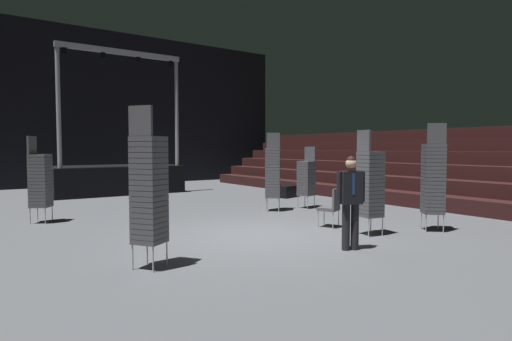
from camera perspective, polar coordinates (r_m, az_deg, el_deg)
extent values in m
cube|color=#515459|center=(9.31, -0.08, -9.11)|extent=(22.00, 30.00, 0.10)
cube|color=black|center=(23.18, -21.82, 7.99)|extent=(22.00, 0.30, 8.00)
cube|color=black|center=(14.83, 20.07, -3.67)|extent=(0.75, 24.00, 0.45)
cube|color=black|center=(15.40, 21.72, -1.78)|extent=(0.75, 24.00, 0.45)
cube|color=black|center=(16.00, 23.24, -0.02)|extent=(0.75, 24.00, 0.45)
cube|color=black|center=(16.62, 24.65, 1.61)|extent=(0.75, 24.00, 0.45)
cube|color=black|center=(17.27, 25.96, 3.11)|extent=(0.75, 24.00, 0.45)
cube|color=black|center=(17.93, 27.18, 4.51)|extent=(0.75, 24.00, 0.45)
cube|color=black|center=(18.88, -18.66, -1.15)|extent=(5.20, 2.82, 1.17)
cylinder|color=#9EA0A8|center=(17.26, -25.34, 7.89)|extent=(0.16, 0.16, 4.58)
cylinder|color=#9EA0A8|center=(18.61, -10.78, 7.75)|extent=(0.16, 0.16, 4.58)
cube|color=#9EA0A8|center=(18.13, -17.90, 15.10)|extent=(4.90, 0.20, 0.20)
cylinder|color=black|center=(17.60, -24.67, 14.61)|extent=(0.18, 0.18, 0.22)
cylinder|color=black|center=(17.90, -20.11, 14.50)|extent=(0.18, 0.18, 0.22)
cylinder|color=black|center=(18.30, -15.72, 14.31)|extent=(0.18, 0.18, 0.22)
cylinder|color=black|center=(18.79, -11.56, 14.06)|extent=(0.18, 0.18, 0.22)
cylinder|color=black|center=(8.14, 13.31, -7.47)|extent=(0.15, 0.15, 0.87)
cylinder|color=black|center=(8.07, 12.16, -7.56)|extent=(0.15, 0.15, 0.87)
cube|color=silver|center=(7.95, 12.99, -2.32)|extent=(0.20, 0.16, 0.62)
cube|color=black|center=(8.00, 12.80, -2.28)|extent=(0.46, 0.36, 0.62)
cube|color=navy|center=(7.89, 13.17, -1.82)|extent=(0.06, 0.03, 0.39)
cylinder|color=black|center=(8.11, 14.30, -2.15)|extent=(0.12, 0.12, 0.57)
cylinder|color=black|center=(7.90, 11.27, -2.24)|extent=(0.12, 0.12, 0.57)
sphere|color=#DBAD89|center=(7.98, 12.84, 0.93)|extent=(0.20, 0.20, 0.20)
sphere|color=black|center=(7.97, 12.84, 1.33)|extent=(0.17, 0.17, 0.17)
cylinder|color=#B2B5BA|center=(10.70, 21.62, -6.37)|extent=(0.02, 0.02, 0.40)
cylinder|color=#B2B5BA|center=(10.80, 23.58, -6.32)|extent=(0.02, 0.02, 0.40)
cylinder|color=#B2B5BA|center=(10.34, 22.17, -6.70)|extent=(0.02, 0.02, 0.40)
cylinder|color=#B2B5BA|center=(10.45, 24.19, -6.64)|extent=(0.02, 0.02, 0.40)
cube|color=#4C4C51|center=(10.53, 22.92, -5.20)|extent=(0.62, 0.62, 0.08)
cube|color=#4C4C51|center=(10.52, 22.92, -4.75)|extent=(0.62, 0.62, 0.08)
cube|color=#4C4C51|center=(10.51, 22.93, -4.29)|extent=(0.62, 0.62, 0.08)
cube|color=#4C4C51|center=(10.50, 22.94, -3.83)|extent=(0.62, 0.62, 0.08)
cube|color=#4C4C51|center=(10.49, 22.95, -3.37)|extent=(0.62, 0.62, 0.08)
cube|color=#4C4C51|center=(10.48, 22.96, -2.90)|extent=(0.62, 0.62, 0.08)
cube|color=#4C4C51|center=(10.48, 22.97, -2.44)|extent=(0.62, 0.62, 0.08)
cube|color=#4C4C51|center=(10.47, 22.98, -1.98)|extent=(0.62, 0.62, 0.08)
cube|color=#4C4C51|center=(10.46, 22.99, -1.51)|extent=(0.62, 0.62, 0.08)
cube|color=#4C4C51|center=(10.46, 23.00, -1.05)|extent=(0.62, 0.62, 0.08)
cube|color=#4C4C51|center=(10.45, 23.01, -0.58)|extent=(0.62, 0.62, 0.08)
cube|color=#4C4C51|center=(10.45, 23.02, -0.12)|extent=(0.62, 0.62, 0.08)
cube|color=#4C4C51|center=(10.44, 23.03, 0.35)|extent=(0.62, 0.62, 0.08)
cube|color=#4C4C51|center=(10.44, 23.04, 0.81)|extent=(0.62, 0.62, 0.08)
cube|color=#4C4C51|center=(10.44, 23.05, 1.28)|extent=(0.62, 0.62, 0.08)
cube|color=#4C4C51|center=(10.43, 23.06, 1.75)|extent=(0.62, 0.62, 0.08)
cube|color=#4C4C51|center=(10.43, 23.07, 2.21)|extent=(0.62, 0.62, 0.08)
cube|color=#4C4C51|center=(10.43, 23.08, 2.68)|extent=(0.62, 0.62, 0.08)
cube|color=#4C4C51|center=(10.43, 23.09, 3.15)|extent=(0.62, 0.62, 0.08)
cube|color=#4C4C51|center=(10.25, 23.43, 4.67)|extent=(0.34, 0.30, 0.46)
cylinder|color=#B2B5BA|center=(12.22, -26.02, -5.31)|extent=(0.02, 0.02, 0.40)
cylinder|color=#B2B5BA|center=(11.88, -26.79, -5.56)|extent=(0.02, 0.02, 0.40)
cylinder|color=#B2B5BA|center=(12.38, -27.63, -5.24)|extent=(0.02, 0.02, 0.40)
cylinder|color=#B2B5BA|center=(12.05, -28.43, -5.49)|extent=(0.02, 0.02, 0.40)
cube|color=#4C4C51|center=(12.10, -27.25, -4.26)|extent=(0.61, 0.61, 0.08)
cube|color=#4C4C51|center=(12.09, -27.26, -3.86)|extent=(0.61, 0.61, 0.08)
cube|color=#4C4C51|center=(12.08, -27.26, -3.46)|extent=(0.61, 0.61, 0.08)
cube|color=#4C4C51|center=(12.07, -27.27, -3.06)|extent=(0.61, 0.61, 0.08)
cube|color=#4C4C51|center=(12.06, -27.28, -2.66)|extent=(0.61, 0.61, 0.08)
cube|color=#4C4C51|center=(12.05, -27.29, -2.26)|extent=(0.61, 0.61, 0.08)
cube|color=#4C4C51|center=(12.05, -27.30, -1.86)|extent=(0.61, 0.61, 0.08)
cube|color=#4C4C51|center=(12.04, -27.31, -1.45)|extent=(0.61, 0.61, 0.08)
cube|color=#4C4C51|center=(12.03, -27.32, -1.05)|extent=(0.61, 0.61, 0.08)
cube|color=#4C4C51|center=(12.03, -27.33, -0.64)|extent=(0.61, 0.61, 0.08)
cube|color=#4C4C51|center=(12.02, -27.34, -0.24)|extent=(0.61, 0.61, 0.08)
cube|color=#4C4C51|center=(12.02, -27.35, 0.16)|extent=(0.61, 0.61, 0.08)
cube|color=#4C4C51|center=(12.02, -27.36, 0.57)|extent=(0.61, 0.61, 0.08)
cube|color=#4C4C51|center=(12.01, -27.37, 0.97)|extent=(0.61, 0.61, 0.08)
cube|color=#4C4C51|center=(12.01, -27.38, 1.38)|extent=(0.61, 0.61, 0.08)
cube|color=#4C4C51|center=(12.01, -27.39, 1.78)|extent=(0.61, 0.61, 0.08)
cube|color=#4C4C51|center=(12.10, -28.25, 3.06)|extent=(0.26, 0.37, 0.46)
cylinder|color=#B2B5BA|center=(12.64, 3.12, -4.74)|extent=(0.02, 0.02, 0.40)
cylinder|color=#B2B5BA|center=(12.66, 1.39, -4.72)|extent=(0.02, 0.02, 0.40)
cylinder|color=#B2B5BA|center=(13.01, 3.19, -4.52)|extent=(0.02, 0.02, 0.40)
cylinder|color=#B2B5BA|center=(13.03, 1.52, -4.50)|extent=(0.02, 0.02, 0.40)
cube|color=#4C4C51|center=(12.80, 2.31, -3.54)|extent=(0.62, 0.62, 0.08)
cube|color=#4C4C51|center=(12.79, 2.31, -3.17)|extent=(0.62, 0.62, 0.08)
cube|color=#4C4C51|center=(12.79, 2.31, -2.79)|extent=(0.62, 0.62, 0.08)
cube|color=#4C4C51|center=(12.78, 2.31, -2.41)|extent=(0.62, 0.62, 0.08)
cube|color=#4C4C51|center=(12.77, 2.31, -2.03)|extent=(0.62, 0.62, 0.08)
cube|color=#4C4C51|center=(12.76, 2.31, -1.65)|extent=(0.62, 0.62, 0.08)
cube|color=#4C4C51|center=(12.76, 2.31, -1.27)|extent=(0.62, 0.62, 0.08)
cube|color=#4C4C51|center=(12.75, 2.31, -0.89)|extent=(0.62, 0.62, 0.08)
cube|color=#4C4C51|center=(12.74, 2.31, -0.50)|extent=(0.62, 0.62, 0.08)
cube|color=#4C4C51|center=(12.74, 2.31, -0.12)|extent=(0.62, 0.62, 0.08)
cube|color=#4C4C51|center=(12.73, 2.31, 0.26)|extent=(0.62, 0.62, 0.08)
cube|color=#4C4C51|center=(12.73, 2.32, 0.64)|extent=(0.62, 0.62, 0.08)
cube|color=#4C4C51|center=(12.73, 2.32, 1.02)|extent=(0.62, 0.62, 0.08)
cube|color=#4C4C51|center=(12.72, 2.32, 1.41)|extent=(0.62, 0.62, 0.08)
cube|color=#4C4C51|center=(12.72, 2.32, 1.79)|extent=(0.62, 0.62, 0.08)
cube|color=#4C4C51|center=(12.72, 2.32, 2.17)|extent=(0.62, 0.62, 0.08)
cube|color=#4C4C51|center=(12.72, 2.32, 2.55)|extent=(0.62, 0.62, 0.08)
cube|color=#4C4C51|center=(12.72, 2.32, 2.94)|extent=(0.62, 0.62, 0.08)
cube|color=#4C4C51|center=(12.92, 2.37, 4.15)|extent=(0.34, 0.30, 0.46)
cylinder|color=#B2B5BA|center=(13.26, 7.02, -4.39)|extent=(0.02, 0.02, 0.40)
cylinder|color=#B2B5BA|center=(13.49, 5.72, -4.26)|extent=(0.02, 0.02, 0.40)
cylinder|color=#B2B5BA|center=(13.57, 7.98, -4.23)|extent=(0.02, 0.02, 0.40)
cylinder|color=#B2B5BA|center=(13.79, 6.69, -4.10)|extent=(0.02, 0.02, 0.40)
cube|color=#4C4C51|center=(13.50, 6.86, -3.22)|extent=(0.52, 0.52, 0.08)
cube|color=#4C4C51|center=(13.49, 6.86, -2.87)|extent=(0.52, 0.52, 0.08)
cube|color=#4C4C51|center=(13.48, 6.86, -2.51)|extent=(0.52, 0.52, 0.08)
cube|color=#4C4C51|center=(13.47, 6.86, -2.15)|extent=(0.52, 0.52, 0.08)
cube|color=#4C4C51|center=(13.46, 6.87, -1.79)|extent=(0.52, 0.52, 0.08)
cube|color=#4C4C51|center=(13.46, 6.87, -1.42)|extent=(0.52, 0.52, 0.08)
cube|color=#4C4C51|center=(13.45, 6.87, -1.06)|extent=(0.52, 0.52, 0.08)
cube|color=#4C4C51|center=(13.44, 6.87, -0.70)|extent=(0.52, 0.52, 0.08)
cube|color=#4C4C51|center=(13.44, 6.87, -0.34)|extent=(0.52, 0.52, 0.08)
cube|color=#4C4C51|center=(13.44, 6.88, 0.02)|extent=(0.52, 0.52, 0.08)
cube|color=#4C4C51|center=(13.43, 6.88, 0.38)|extent=(0.52, 0.52, 0.08)
cube|color=#4C4C51|center=(13.43, 6.88, 0.75)|extent=(0.52, 0.52, 0.08)
cube|color=#4C4C51|center=(13.42, 6.88, 1.11)|extent=(0.52, 0.52, 0.08)
cube|color=#4C4C51|center=(13.58, 7.38, 2.28)|extent=(0.13, 0.41, 0.46)
cylinder|color=#B2B5BA|center=(9.90, 15.38, -7.01)|extent=(0.02, 0.02, 0.40)
cylinder|color=#B2B5BA|center=(9.62, 16.86, -7.33)|extent=(0.02, 0.02, 0.40)
cylinder|color=#B2B5BA|center=(9.66, 13.65, -7.24)|extent=(0.02, 0.02, 0.40)
cylinder|color=#B2B5BA|center=(9.37, 15.11, -7.57)|extent=(0.02, 0.02, 0.40)
cube|color=#4C4C51|center=(9.59, 15.27, -5.86)|extent=(0.51, 0.51, 0.08)
cube|color=#4C4C51|center=(9.58, 15.27, -5.36)|extent=(0.51, 0.51, 0.08)
cube|color=#4C4C51|center=(9.57, 15.28, -4.86)|extent=(0.51, 0.51, 0.08)
cube|color=#4C4C51|center=(9.56, 15.29, -4.35)|extent=(0.51, 0.51, 0.08)
cube|color=#4C4C51|center=(9.55, 15.30, -3.84)|extent=(0.51, 0.51, 0.08)
cube|color=#4C4C51|center=(9.54, 15.30, -3.34)|extent=(0.51, 0.51, 0.08)
cube|color=#4C4C51|center=(9.53, 15.31, -2.83)|extent=(0.51, 0.51, 0.08)
cube|color=#4C4C51|center=(9.52, 15.32, -2.32)|extent=(0.51, 0.51, 0.08)
cube|color=#4C4C51|center=(9.51, 15.32, -1.81)|extent=(0.51, 0.51, 0.08)
cube|color=#4C4C51|center=(9.51, 15.33, -1.30)|extent=(0.51, 0.51, 0.08)
cube|color=#4C4C51|center=(9.50, 15.34, -0.79)|extent=(0.51, 0.51, 0.08)
cube|color=#4C4C51|center=(9.50, 15.35, -0.28)|extent=(0.51, 0.51, 0.08)
cube|color=#4C4C51|center=(9.49, 15.35, 0.24)|extent=(0.51, 0.51, 0.08)
cube|color=#4C4C51|center=(9.49, 15.36, 0.75)|extent=(0.51, 0.51, 0.08)
cube|color=#4C4C51|center=(9.48, 15.37, 1.26)|extent=(0.51, 0.51, 0.08)
cube|color=#4C4C51|center=(9.48, 15.37, 1.77)|extent=(0.51, 0.51, 0.08)
cube|color=#4C4C51|center=(9.48, 15.38, 2.29)|extent=(0.51, 0.51, 0.08)
cube|color=#4C4C51|center=(9.36, 14.49, 3.96)|extent=(0.12, 0.41, 0.46)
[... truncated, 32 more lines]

